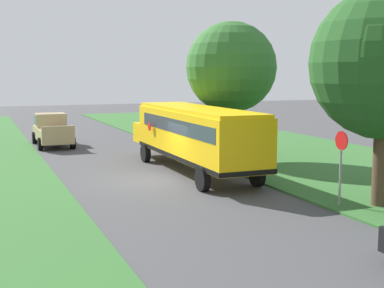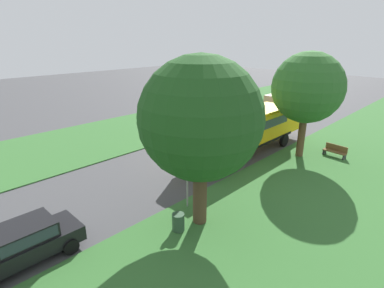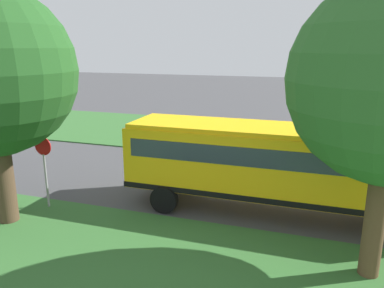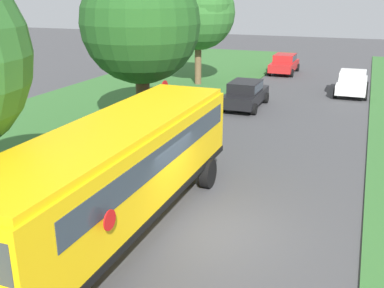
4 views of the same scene
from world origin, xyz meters
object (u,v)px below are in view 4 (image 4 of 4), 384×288
(oak_tree_roadside_mid, at_px, (145,23))
(stop_sign, at_px, (165,103))
(car_red_furthest, at_px, (284,63))
(car_white_middle, at_px, (352,81))
(trash_bin, at_px, (159,119))
(school_bus, at_px, (114,171))
(car_black_nearest, at_px, (245,93))
(oak_tree_far_end, at_px, (200,10))

(oak_tree_roadside_mid, relative_size, stop_sign, 2.84)
(car_red_furthest, relative_size, oak_tree_roadside_mid, 0.57)
(car_white_middle, xyz_separation_m, trash_bin, (-8.55, -11.37, -0.43))
(car_red_furthest, relative_size, trash_bin, 4.89)
(school_bus, height_order, stop_sign, school_bus)
(stop_sign, bearing_deg, car_black_nearest, 75.99)
(school_bus, xyz_separation_m, oak_tree_far_end, (-5.22, 20.53, 3.28))
(car_white_middle, height_order, car_red_furthest, same)
(car_black_nearest, height_order, trash_bin, car_black_nearest)
(car_white_middle, relative_size, stop_sign, 1.61)
(car_white_middle, bearing_deg, oak_tree_roadside_mid, -124.76)
(car_black_nearest, xyz_separation_m, car_white_middle, (5.60, 5.89, 0.00))
(school_bus, distance_m, stop_sign, 8.49)
(car_white_middle, height_order, oak_tree_far_end, oak_tree_far_end)
(car_red_furthest, height_order, oak_tree_far_end, oak_tree_far_end)
(school_bus, height_order, trash_bin, school_bus)
(oak_tree_far_end, xyz_separation_m, stop_sign, (2.95, -12.36, -3.47))
(car_black_nearest, distance_m, trash_bin, 6.24)
(school_bus, relative_size, oak_tree_far_end, 1.63)
(school_bus, xyz_separation_m, oak_tree_roadside_mid, (-3.48, 8.86, 3.20))
(oak_tree_roadside_mid, distance_m, trash_bin, 4.79)
(car_red_furthest, bearing_deg, oak_tree_roadside_mid, -99.02)
(trash_bin, bearing_deg, car_red_furthest, 80.66)
(car_red_furthest, xyz_separation_m, stop_sign, (-1.80, -19.68, 0.86))
(oak_tree_roadside_mid, distance_m, stop_sign, 3.66)
(oak_tree_roadside_mid, height_order, stop_sign, oak_tree_roadside_mid)
(car_white_middle, xyz_separation_m, car_red_furthest, (-5.60, 6.59, 0.00))
(car_white_middle, relative_size, oak_tree_roadside_mid, 0.57)
(car_white_middle, distance_m, stop_sign, 15.07)
(car_white_middle, distance_m, car_red_furthest, 8.65)
(car_black_nearest, relative_size, oak_tree_roadside_mid, 0.57)
(car_red_furthest, xyz_separation_m, oak_tree_roadside_mid, (-3.02, -19.00, 4.24))
(car_white_middle, distance_m, oak_tree_roadside_mid, 15.70)
(oak_tree_roadside_mid, bearing_deg, oak_tree_far_end, 98.46)
(school_bus, relative_size, car_white_middle, 2.82)
(car_white_middle, xyz_separation_m, oak_tree_far_end, (-10.35, -0.74, 4.33))
(oak_tree_far_end, height_order, stop_sign, oak_tree_far_end)
(car_black_nearest, xyz_separation_m, trash_bin, (-2.95, -5.48, -0.43))
(car_white_middle, height_order, trash_bin, car_white_middle)
(school_bus, bearing_deg, oak_tree_roadside_mid, 111.47)
(school_bus, height_order, car_black_nearest, school_bus)
(car_black_nearest, bearing_deg, school_bus, -88.26)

